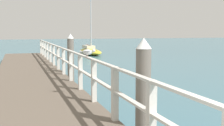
{
  "coord_description": "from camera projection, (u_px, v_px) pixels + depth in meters",
  "views": [
    {
      "loc": [
        -0.52,
        -1.24,
        2.28
      ],
      "look_at": [
        3.22,
        10.01,
        0.96
      ],
      "focal_mm": 46.06,
      "sensor_mm": 36.0,
      "label": 1
    }
  ],
  "objects": [
    {
      "name": "dock_piling_near",
      "position": [
        143.0,
        96.0,
        5.31
      ],
      "size": [
        0.29,
        0.29,
        2.16
      ],
      "color": "#6B6056",
      "rests_on": "ground_plane"
    },
    {
      "name": "boat_3",
      "position": [
        90.0,
        51.0,
        28.03
      ],
      "size": [
        1.7,
        5.39,
        7.35
      ],
      "rotation": [
        0.0,
        0.0,
        3.18
      ],
      "color": "gold",
      "rests_on": "ground_plane"
    },
    {
      "name": "dock_piling_far",
      "position": [
        71.0,
        59.0,
        12.32
      ],
      "size": [
        0.29,
        0.29,
        2.16
      ],
      "color": "#6B6056",
      "rests_on": "ground_plane"
    },
    {
      "name": "pier_railing",
      "position": [
        61.0,
        56.0,
        12.5
      ],
      "size": [
        0.12,
        21.09,
        1.08
      ],
      "color": "beige",
      "rests_on": "pier_deck"
    },
    {
      "name": "seagull_foreground",
      "position": [
        88.0,
        52.0,
        7.73
      ],
      "size": [
        0.43,
        0.28,
        0.21
      ],
      "rotation": [
        0.0,
        0.0,
        4.18
      ],
      "color": "white",
      "rests_on": "pier_railing"
    },
    {
      "name": "pier_deck",
      "position": [
        31.0,
        79.0,
        12.2
      ],
      "size": [
        2.74,
        22.57,
        0.51
      ],
      "primitive_type": "cube",
      "color": "brown",
      "rests_on": "ground_plane"
    }
  ]
}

